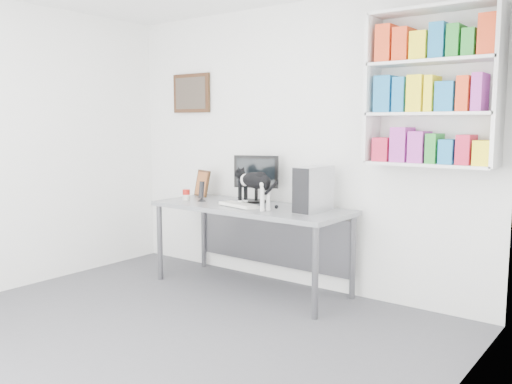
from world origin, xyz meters
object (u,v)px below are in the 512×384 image
leaning_print (202,183)px  soup_can (186,195)px  keyboard (239,205)px  pc_tower (314,189)px  speaker (202,191)px  desk (251,247)px  cat (255,190)px  bookshelf (432,88)px  monitor (256,178)px

leaning_print → soup_can: size_ratio=2.67×
leaning_print → keyboard: bearing=-5.8°
pc_tower → leaning_print: (-1.45, 0.14, -0.05)m
leaning_print → soup_can: leaning_print is taller
speaker → soup_can: (-0.18, -0.03, -0.05)m
desk → cat: cat is taller
bookshelf → cat: size_ratio=2.20×
keyboard → soup_can: (-0.70, 0.02, 0.04)m
keyboard → speaker: speaker is taller
pc_tower → monitor: bearing=171.3°
speaker → cat: 0.70m
bookshelf → speaker: bookshelf is taller
cat → monitor: bearing=141.7°
bookshelf → keyboard: size_ratio=2.97×
monitor → pc_tower: (0.74, -0.14, -0.04)m
bookshelf → keyboard: 1.97m
monitor → pc_tower: monitor is taller
leaning_print → monitor: bearing=17.6°
bookshelf → pc_tower: bearing=-167.7°
speaker → leaning_print: 0.36m
monitor → cat: size_ratio=0.83×
bookshelf → leaning_print: (-2.38, -0.07, -0.90)m
bookshelf → desk: (-1.58, -0.27, -1.45)m
keyboard → desk: bearing=81.3°
monitor → keyboard: 0.39m
leaning_print → soup_can: bearing=-62.3°
bookshelf → pc_tower: (-0.94, -0.20, -0.85)m
bookshelf → leaning_print: size_ratio=4.30×
cat → keyboard: bearing=-163.9°
bookshelf → soup_can: bookshelf is taller
desk → leaning_print: (-0.80, 0.20, 0.55)m
keyboard → leaning_print: 0.83m
pc_tower → cat: bearing=-158.0°
leaning_print → desk: bearing=3.1°
leaning_print → cat: size_ratio=0.51×
keyboard → soup_can: bearing=-168.7°
monitor → cat: bearing=-77.1°
monitor → soup_can: (-0.65, -0.31, -0.18)m
pc_tower → speaker: size_ratio=1.92×
leaning_print → cat: 0.99m
keyboard → pc_tower: 0.74m
desk → pc_tower: bearing=6.0°
desk → cat: bearing=-40.4°
pc_tower → soup_can: bearing=-171.0°
monitor → speaker: (-0.47, -0.28, -0.13)m
bookshelf → cat: bookshelf is taller
keyboard → bookshelf: bearing=25.9°
cat → desk: bearing=155.8°
desk → monitor: 0.67m
pc_tower → cat: size_ratio=0.71×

